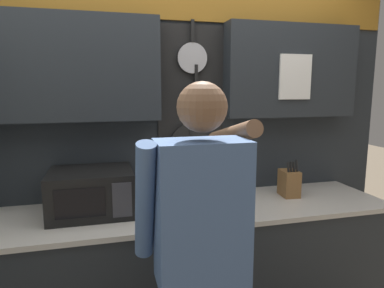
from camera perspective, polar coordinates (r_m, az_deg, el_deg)
base_cabinet_counter at (r=2.39m, az=1.20°, el=-20.65°), size 2.48×0.65×0.90m
back_wall_unit at (r=2.37m, az=-0.62°, el=4.17°), size 3.05×0.22×2.30m
microwave at (r=2.15m, az=-16.39°, el=-7.65°), size 0.48×0.40×0.26m
knife_block at (r=2.49m, az=15.89°, el=-6.24°), size 0.12×0.16×0.26m
utensil_crock at (r=2.19m, az=-5.77°, el=-8.48°), size 0.12×0.12×0.35m
person at (r=1.52m, az=1.46°, el=-15.90°), size 0.54×0.65×1.67m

